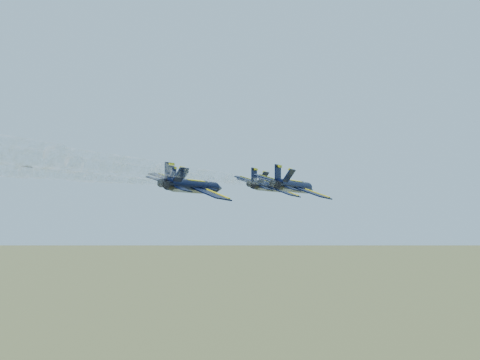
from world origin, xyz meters
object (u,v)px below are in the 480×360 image
(jet_slot, at_px, (194,186))
(jet_left, at_px, (193,186))
(jet_lead, at_px, (269,186))
(jet_right, at_px, (294,186))

(jet_slot, bearing_deg, jet_left, 120.64)
(jet_lead, xyz_separation_m, jet_right, (8.13, -15.25, 0.00))
(jet_lead, bearing_deg, jet_slot, -90.17)
(jet_lead, height_order, jet_right, same)
(jet_lead, bearing_deg, jet_left, -122.10)
(jet_slot, bearing_deg, jet_right, 54.94)
(jet_lead, relative_size, jet_left, 1.00)
(jet_lead, relative_size, jet_slot, 1.00)
(jet_lead, distance_m, jet_slot, 28.66)
(jet_right, distance_m, jet_slot, 18.03)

